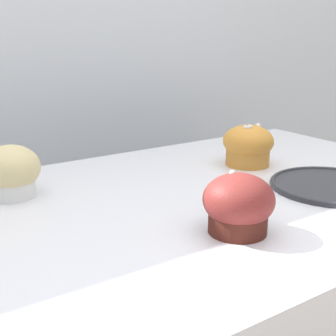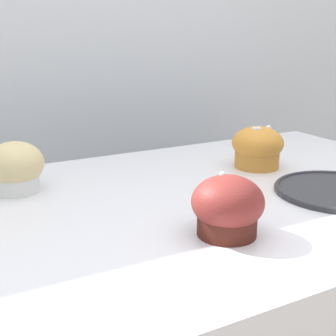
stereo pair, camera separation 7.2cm
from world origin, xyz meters
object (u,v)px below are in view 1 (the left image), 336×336
muffin_front_center (238,205)px  muffin_back_left (248,145)px  muffin_back_right (11,172)px  serving_plate (331,185)px

muffin_front_center → muffin_back_left: muffin_back_left is taller
muffin_back_right → serving_plate: 0.55m
serving_plate → muffin_back_right: bearing=150.9°
muffin_back_right → serving_plate: muffin_back_right is taller
muffin_front_center → muffin_back_right: (-0.21, 0.32, 0.00)m
muffin_back_right → serving_plate: bearing=-29.1°
muffin_back_left → muffin_back_right: size_ratio=1.06×
muffin_back_left → muffin_back_right: 0.47m
muffin_back_right → muffin_front_center: bearing=-56.0°
muffin_back_left → muffin_front_center: bearing=-135.4°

